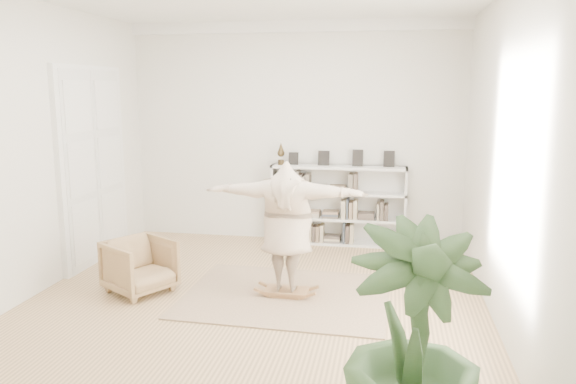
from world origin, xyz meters
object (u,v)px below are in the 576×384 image
Objects in this scene: bookshelf at (338,206)px; rocker_board at (287,291)px; houseplant at (413,345)px; armchair at (140,266)px; person at (287,223)px.

bookshelf is 4.08× the size of rocker_board.
houseplant is at bearing -62.27° from rocker_board.
bookshelf reaches higher than rocker_board.
bookshelf is 2.94× the size of armchair.
rocker_board is 3.27m from houseplant.
armchair is at bearing -130.06° from bookshelf.
houseplant is (1.40, -2.86, -0.10)m from person.
person reaches higher than armchair.
houseplant reaches higher than bookshelf.
bookshelf is 1.31× the size of houseplant.
rocker_board is 0.27× the size of person.
bookshelf is 2.60m from rocker_board.
bookshelf is 2.55m from person.
rocker_board is (1.85, 0.16, -0.27)m from armchair.
person reaches higher than bookshelf.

